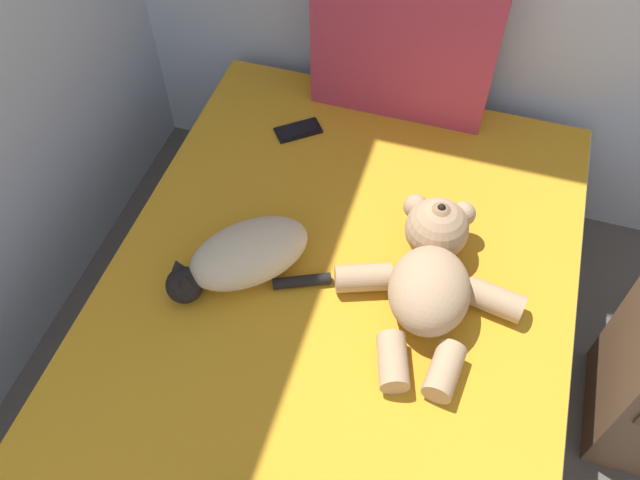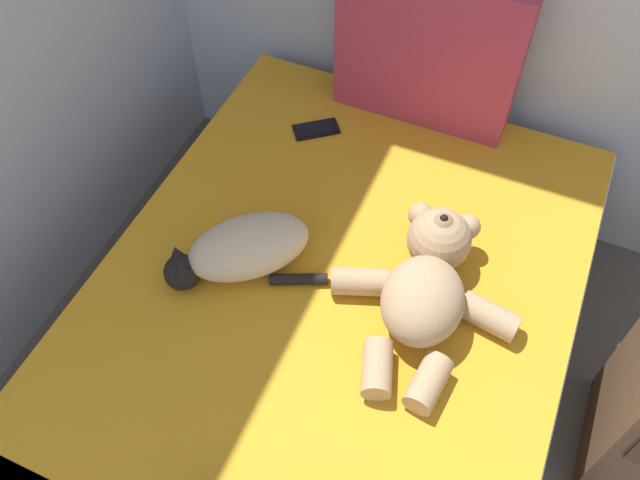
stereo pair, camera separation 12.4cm
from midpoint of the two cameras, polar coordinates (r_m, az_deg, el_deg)
bed at (r=2.01m, az=1.83°, el=-10.21°), size 1.32×1.91×0.53m
patterned_cushion at (r=2.16m, az=11.01°, el=15.86°), size 0.57×0.14×0.52m
cat at (r=1.81m, az=-4.74°, el=-0.92°), size 0.42×0.37×0.15m
teddy_bear at (r=1.76m, az=11.15°, el=-3.80°), size 0.51×0.58×0.19m
cell_phone at (r=2.22m, az=1.28°, el=9.41°), size 0.16×0.15×0.01m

